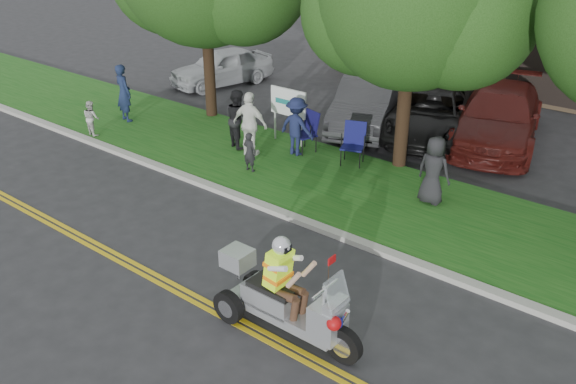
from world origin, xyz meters
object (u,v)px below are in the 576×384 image
Objects in this scene: spectator_adult_right at (250,124)px; parked_car_far_left at (222,67)px; trike_scooter at (283,300)px; parked_car_left at (367,102)px; spectator_adult_mid at (238,119)px; parked_car_right at (499,116)px; spectator_adult_left at (124,93)px; lawn_chair_b at (354,140)px; parked_car_mid at (431,113)px; lawn_chair_a at (308,129)px.

spectator_adult_right reaches higher than parked_car_far_left.
trike_scooter is 10.65m from parked_car_left.
spectator_adult_mid is 7.77m from parked_car_right.
lawn_chair_b is at bearing -157.29° from spectator_adult_left.
parked_car_mid is (8.23, 5.20, -0.32)m from spectator_adult_left.
spectator_adult_right is 4.49m from parked_car_left.
parked_car_right is at bearing 64.22° from lawn_chair_a.
lawn_chair_b is at bearing -8.94° from parked_car_far_left.
spectator_adult_left reaches higher than parked_car_far_left.
spectator_adult_mid is 6.94m from parked_car_far_left.
parked_car_far_left is 0.81× the size of parked_car_mid.
lawn_chair_a is at bearing -138.09° from spectator_adult_right.
lawn_chair_a is at bearing -147.25° from parked_car_right.
spectator_adult_left is (-7.70, -1.68, 0.29)m from lawn_chair_b.
spectator_adult_mid is 0.33× the size of parked_car_mid.
spectator_adult_mid reaches higher than lawn_chair_b.
trike_scooter is 8.01m from lawn_chair_a.
parked_car_left is at bearing -177.01° from parked_car_right.
spectator_adult_right is (-1.04, -1.27, 0.26)m from lawn_chair_a.
spectator_adult_left is (-10.66, 5.05, 0.38)m from trike_scooter.
spectator_adult_left is 0.36× the size of parked_car_mid.
spectator_adult_right reaches higher than parked_car_mid.
spectator_adult_right is at bearing 135.65° from trike_scooter.
parked_car_mid is at bearing -107.77° from spectator_adult_mid.
trike_scooter is 8.42m from spectator_adult_mid.
parked_car_right reaches higher than parked_car_far_left.
parked_car_right is (-0.57, 10.95, 0.17)m from trike_scooter.
spectator_adult_left is 1.09× the size of spectator_adult_mid.
spectator_adult_left is 0.45× the size of parked_car_far_left.
trike_scooter reaches higher than spectator_adult_mid.
spectator_adult_left reaches higher than lawn_chair_a.
spectator_adult_right is (-2.55, -1.36, 0.28)m from lawn_chair_b.
spectator_adult_left is 11.70m from parked_car_right.
parked_car_right is at bearing 92.87° from trike_scooter.
spectator_adult_right is at bearing -166.05° from spectator_adult_left.
spectator_adult_left is 1.01× the size of spectator_adult_right.
trike_scooter is 0.58× the size of parked_car_left.
lawn_chair_a is 4.14m from parked_car_mid.
parked_car_left is at bearing -113.39° from spectator_adult_right.
parked_car_right reaches higher than parked_car_mid.
parked_car_right is (3.82, 1.24, 0.02)m from parked_car_left.
parked_car_far_left is (-6.91, 3.65, -0.05)m from lawn_chair_a.
lawn_chair_a is 6.40m from spectator_adult_left.
parked_car_right reaches higher than lawn_chair_b.
parked_car_left is (-1.42, 2.98, 0.05)m from lawn_chair_b.
spectator_adult_mid is 0.93× the size of spectator_adult_right.
spectator_adult_left reaches higher than parked_car_right.
spectator_adult_left is (-6.19, -1.60, 0.27)m from lawn_chair_a.
parked_car_left is at bearing 179.14° from parked_car_mid.
lawn_chair_a is 0.23× the size of parked_car_mid.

